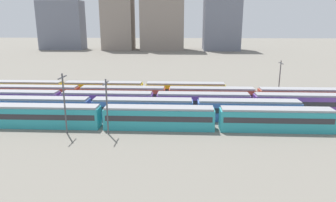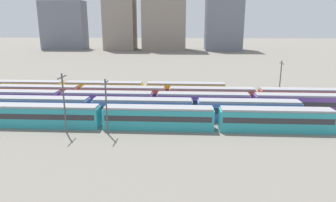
{
  "view_description": "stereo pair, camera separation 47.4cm",
  "coord_description": "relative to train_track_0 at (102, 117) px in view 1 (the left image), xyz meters",
  "views": [
    {
      "loc": [
        32.81,
        -47.62,
        16.96
      ],
      "look_at": [
        29.96,
        10.4,
        2.04
      ],
      "focal_mm": 32.62,
      "sensor_mm": 36.0,
      "label": 1
    },
    {
      "loc": [
        33.28,
        -47.6,
        16.96
      ],
      "look_at": [
        29.96,
        10.4,
        2.04
      ],
      "focal_mm": 32.62,
      "sensor_mm": 36.0,
      "label": 2
    }
  ],
  "objects": [
    {
      "name": "ground_plane",
      "position": [
        -19.55,
        10.4,
        -1.9
      ],
      "size": [
        600.0,
        600.0,
        0.0
      ],
      "primitive_type": "plane",
      "color": "slate"
    },
    {
      "name": "train_track_0",
      "position": [
        0.0,
        0.0,
        0.0
      ],
      "size": [
        74.7,
        3.06,
        3.75
      ],
      "color": "teal",
      "rests_on": "ground_plane"
    },
    {
      "name": "train_track_1",
      "position": [
        -3.35,
        5.2,
        0.0
      ],
      "size": [
        74.7,
        3.06,
        3.75
      ],
      "color": "#4C70BC",
      "rests_on": "ground_plane"
    },
    {
      "name": "train_track_2",
      "position": [
        26.71,
        10.4,
        0.0
      ],
      "size": [
        112.5,
        3.06,
        3.75
      ],
      "color": "#6B429E",
      "rests_on": "ground_plane"
    },
    {
      "name": "train_track_3",
      "position": [
        19.39,
        15.6,
        0.0
      ],
      "size": [
        93.6,
        3.06,
        3.75
      ],
      "color": "#BC4C38",
      "rests_on": "ground_plane"
    },
    {
      "name": "train_track_4",
      "position": [
        -5.02,
        20.8,
        -0.0
      ],
      "size": [
        55.8,
        3.06,
        3.75
      ],
      "color": "yellow",
      "rests_on": "ground_plane"
    },
    {
      "name": "catenary_pole_0",
      "position": [
        1.69,
        -3.08,
        3.02
      ],
      "size": [
        0.24,
        3.2,
        8.79
      ],
      "color": "#4C4C51",
      "rests_on": "ground_plane"
    },
    {
      "name": "catenary_pole_1",
      "position": [
        35.77,
        23.52,
        2.91
      ],
      "size": [
        0.24,
        3.2,
        8.57
      ],
      "color": "#4C4C51",
      "rests_on": "ground_plane"
    },
    {
      "name": "catenary_pole_2",
      "position": [
        -4.89,
        -3.1,
        3.44
      ],
      "size": [
        0.24,
        3.2,
        9.61
      ],
      "color": "#4C4C51",
      "rests_on": "ground_plane"
    },
    {
      "name": "distant_building_0",
      "position": [
        -65.6,
        152.48,
        13.41
      ],
      "size": [
        27.9,
        12.75,
        30.62
      ],
      "primitive_type": "cube",
      "color": "slate",
      "rests_on": "ground_plane"
    },
    {
      "name": "distant_building_1",
      "position": [
        -28.66,
        152.48,
        24.01
      ],
      "size": [
        19.38,
        16.86,
        51.83
      ],
      "primitive_type": "cube",
      "color": "gray",
      "rests_on": "ground_plane"
    },
    {
      "name": "distant_building_2",
      "position": [
        -0.01,
        152.48,
        25.46
      ],
      "size": [
        27.2,
        19.13,
        54.73
      ],
      "primitive_type": "cube",
      "color": "gray",
      "rests_on": "ground_plane"
    },
    {
      "name": "distant_building_3",
      "position": [
        37.26,
        152.48,
        18.93
      ],
      "size": [
        22.27,
        21.61,
        41.67
      ],
      "primitive_type": "cube",
      "color": "slate",
      "rests_on": "ground_plane"
    }
  ]
}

